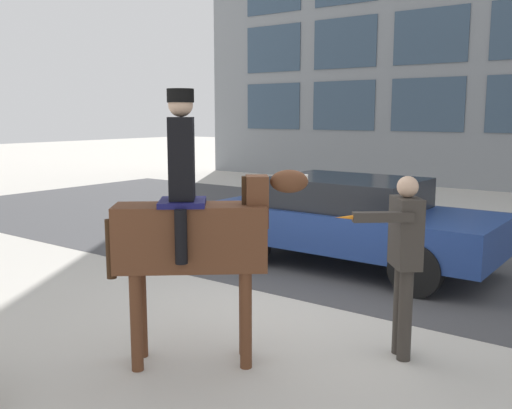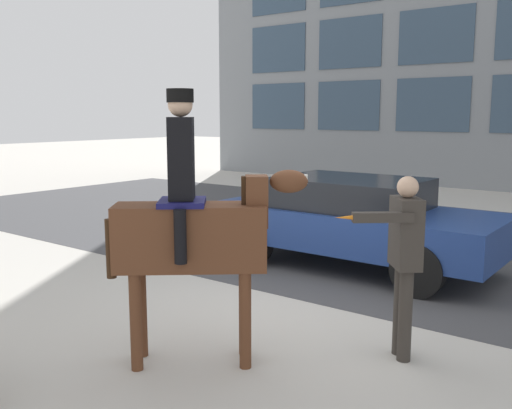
{
  "view_description": "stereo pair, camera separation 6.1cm",
  "coord_description": "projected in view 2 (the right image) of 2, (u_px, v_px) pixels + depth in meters",
  "views": [
    {
      "loc": [
        3.62,
        -5.38,
        2.32
      ],
      "look_at": [
        0.35,
        -0.98,
        1.45
      ],
      "focal_mm": 40.0,
      "sensor_mm": 36.0,
      "label": 1
    },
    {
      "loc": [
        3.66,
        -5.35,
        2.32
      ],
      "look_at": [
        0.35,
        -0.98,
        1.45
      ],
      "focal_mm": 40.0,
      "sensor_mm": 36.0,
      "label": 2
    }
  ],
  "objects": [
    {
      "name": "ground_plane",
      "position": [
        282.0,
        312.0,
        6.76
      ],
      "size": [
        80.0,
        80.0,
        0.0
      ],
      "primitive_type": "plane",
      "color": "beige"
    },
    {
      "name": "road_surface",
      "position": [
        428.0,
        242.0,
        10.5
      ],
      "size": [
        24.04,
        8.5,
        0.01
      ],
      "color": "#444447",
      "rests_on": "ground_plane"
    },
    {
      "name": "mounted_horse_lead",
      "position": [
        194.0,
        228.0,
        5.22
      ],
      "size": [
        1.56,
        1.38,
        2.55
      ],
      "rotation": [
        0.0,
        0.0,
        0.69
      ],
      "color": "#59331E",
      "rests_on": "ground_plane"
    },
    {
      "name": "pedestrian_bystander",
      "position": [
        404.0,
        253.0,
        5.35
      ],
      "size": [
        0.66,
        0.84,
        1.76
      ],
      "rotation": [
        0.0,
        0.0,
        -2.44
      ],
      "color": "#332D28",
      "rests_on": "ground_plane"
    },
    {
      "name": "street_car_near_lane",
      "position": [
        354.0,
        219.0,
        8.71
      ],
      "size": [
        4.33,
        1.93,
        1.37
      ],
      "color": "navy",
      "rests_on": "ground_plane"
    }
  ]
}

